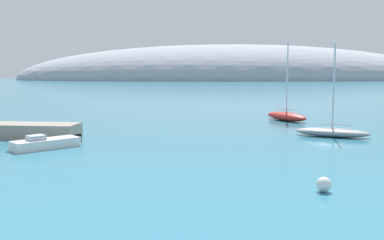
{
  "coord_description": "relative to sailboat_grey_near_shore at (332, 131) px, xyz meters",
  "views": [
    {
      "loc": [
        -4.13,
        -11.09,
        6.48
      ],
      "look_at": [
        -3.66,
        25.29,
        2.33
      ],
      "focal_mm": 42.35,
      "sensor_mm": 36.0,
      "label": 1
    }
  ],
  "objects": [
    {
      "name": "distant_ridge",
      "position": [
        13.24,
        224.3,
        -0.5
      ],
      "size": [
        252.02,
        89.35,
        40.66
      ],
      "primitive_type": "ellipsoid",
      "color": "#999EA8",
      "rests_on": "ground"
    },
    {
      "name": "mooring_buoy_white",
      "position": [
        -6.67,
        -19.3,
        -0.11
      ],
      "size": [
        0.79,
        0.79,
        0.79
      ],
      "primitive_type": "sphere",
      "color": "silver",
      "rests_on": "water"
    },
    {
      "name": "sailboat_red_outer_mooring",
      "position": [
        -1.43,
        13.42,
        0.11
      ],
      "size": [
        5.12,
        7.03,
        9.75
      ],
      "rotation": [
        0.0,
        0.0,
        5.2
      ],
      "color": "red",
      "rests_on": "water"
    },
    {
      "name": "motorboat_white_foreground",
      "position": [
        -25.37,
        -6.02,
        -0.08
      ],
      "size": [
        5.22,
        4.96,
        1.17
      ],
      "rotation": [
        0.0,
        0.0,
        3.87
      ],
      "color": "white",
      "rests_on": "water"
    },
    {
      "name": "sailboat_grey_near_shore",
      "position": [
        0.0,
        0.0,
        0.0
      ],
      "size": [
        7.17,
        4.8,
        8.87
      ],
      "rotation": [
        0.0,
        0.0,
        2.72
      ],
      "color": "gray",
      "rests_on": "water"
    }
  ]
}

